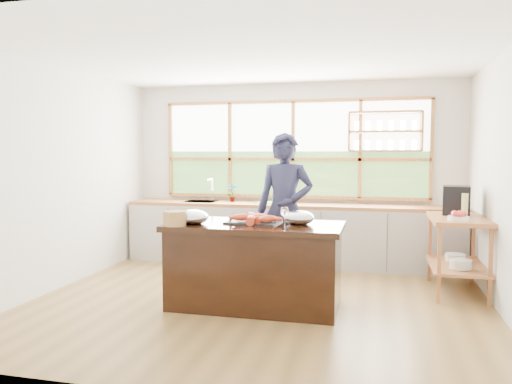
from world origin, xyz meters
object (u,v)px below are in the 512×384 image
(island, at_px, (255,265))
(wicker_basket, at_px, (175,218))
(cook, at_px, (285,210))
(espresso_machine, at_px, (456,200))

(island, height_order, wicker_basket, wicker_basket)
(island, distance_m, cook, 1.01)
(island, xyz_separation_m, cook, (0.16, 0.87, 0.49))
(espresso_machine, distance_m, wicker_basket, 3.40)
(cook, relative_size, espresso_machine, 5.42)
(espresso_machine, xyz_separation_m, wicker_basket, (-2.96, -1.67, -0.10))
(cook, distance_m, wicker_basket, 1.53)
(cook, height_order, wicker_basket, cook)
(cook, height_order, espresso_machine, cook)
(island, relative_size, cook, 0.98)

